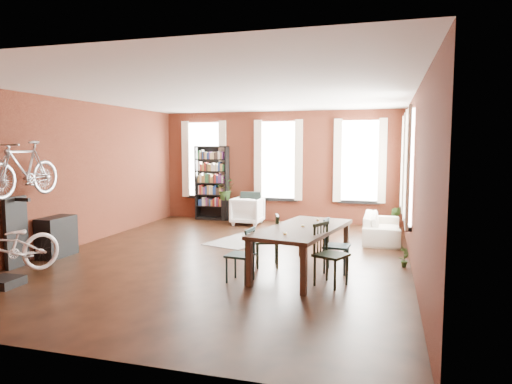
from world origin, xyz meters
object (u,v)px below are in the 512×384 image
(dining_chair_d, at_px, (336,246))
(white_armchair, at_px, (247,209))
(console_table, at_px, (57,237))
(dining_table, at_px, (302,250))
(dining_chair_b, at_px, (267,241))
(dining_chair_c, at_px, (331,255))
(bicycle_floor, at_px, (1,220))
(bike_trainer, at_px, (4,282))
(plant_stand, at_px, (226,210))
(dining_chair_a, at_px, (240,255))
(bookshelf, at_px, (212,183))
(cream_sofa, at_px, (382,223))

(dining_chair_d, xyz_separation_m, white_armchair, (-2.94, 4.26, -0.05))
(console_table, bearing_deg, dining_table, 1.87)
(dining_chair_b, xyz_separation_m, dining_chair_d, (1.27, -0.05, -0.01))
(dining_chair_c, bearing_deg, bicycle_floor, 131.59)
(bike_trainer, distance_m, bicycle_floor, 1.00)
(plant_stand, bearing_deg, dining_chair_b, -62.24)
(dining_chair_b, height_order, dining_chair_c, dining_chair_c)
(plant_stand, bearing_deg, dining_chair_a, -68.16)
(dining_table, distance_m, plant_stand, 5.98)
(dining_chair_a, height_order, white_armchair, dining_chair_a)
(dining_chair_b, xyz_separation_m, white_armchair, (-1.67, 4.21, -0.05))
(bookshelf, bearing_deg, dining_chair_d, -48.75)
(dining_chair_b, height_order, white_armchair, dining_chair_b)
(console_table, xyz_separation_m, plant_stand, (1.72, 5.20, -0.10))
(dining_chair_a, xyz_separation_m, white_armchair, (-1.49, 5.26, -0.02))
(dining_chair_c, relative_size, white_armchair, 1.17)
(bike_trainer, bearing_deg, dining_chair_d, 24.73)
(console_table, bearing_deg, bicycle_floor, -73.12)
(bike_trainer, height_order, console_table, console_table)
(dining_chair_a, xyz_separation_m, cream_sofa, (2.18, 4.10, -0.03))
(cream_sofa, bearing_deg, bicycle_floor, 133.67)
(dining_chair_a, height_order, dining_chair_b, dining_chair_b)
(dining_chair_b, distance_m, plant_stand, 5.37)
(dining_chair_b, bearing_deg, dining_chair_a, -27.62)
(white_armchair, relative_size, bicycle_floor, 0.45)
(dining_table, xyz_separation_m, bookshelf, (-3.66, 5.04, 0.69))
(dining_table, height_order, bookshelf, bookshelf)
(bicycle_floor, bearing_deg, bookshelf, 104.39)
(dining_chair_c, xyz_separation_m, dining_chair_d, (0.00, 0.79, -0.03))
(dining_chair_b, xyz_separation_m, bicycle_floor, (-3.65, -2.34, 0.59))
(dining_chair_d, relative_size, bookshelf, 0.42)
(dining_chair_b, distance_m, dining_chair_d, 1.27)
(dining_chair_a, bearing_deg, dining_table, 137.42)
(bookshelf, relative_size, bicycle_floor, 1.18)
(dining_chair_b, bearing_deg, dining_table, 50.01)
(dining_chair_c, height_order, dining_chair_d, dining_chair_c)
(bike_trainer, bearing_deg, bookshelf, 84.10)
(dining_table, height_order, white_armchair, white_armchair)
(bicycle_floor, bearing_deg, dining_chair_b, 52.79)
(bike_trainer, bearing_deg, dining_chair_c, 16.70)
(dining_chair_a, relative_size, dining_chair_d, 0.95)
(dining_chair_b, height_order, bookshelf, bookshelf)
(bookshelf, height_order, plant_stand, bookshelf)
(white_armchair, xyz_separation_m, cream_sofa, (3.68, -1.16, -0.01))
(dining_chair_d, bearing_deg, dining_table, 117.43)
(dining_chair_d, bearing_deg, bicycle_floor, 119.50)
(white_armchair, relative_size, console_table, 1.05)
(bike_trainer, xyz_separation_m, plant_stand, (1.17, 7.08, 0.23))
(plant_stand, bearing_deg, dining_chair_c, -56.04)
(dining_table, height_order, bike_trainer, dining_table)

